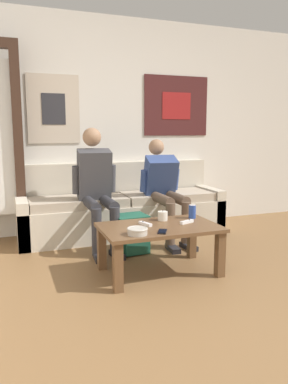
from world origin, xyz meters
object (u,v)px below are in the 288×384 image
at_px(person_seated_adult, 96,184).
at_px(drink_can_blue, 192,212).
at_px(coffee_table, 159,234).
at_px(game_controller_near_right, 187,222).
at_px(person_seated_teen, 164,186).
at_px(backpack, 131,235).
at_px(pillar_candle, 163,216).
at_px(game_controller_near_left, 145,224).
at_px(ceramic_bowl, 137,231).
at_px(couch, 122,210).
at_px(cell_phone, 162,231).

xyz_separation_m(person_seated_adult, drink_can_blue, (0.72, -0.78, -0.19)).
bearing_deg(coffee_table, game_controller_near_right, -0.02).
bearing_deg(person_seated_teen, backpack, -146.36).
xyz_separation_m(drink_can_blue, game_controller_near_right, (-0.13, -0.16, -0.05)).
xyz_separation_m(pillar_candle, game_controller_near_right, (0.16, -0.17, -0.03)).
bearing_deg(game_controller_near_left, person_seated_teen, 57.86).
height_order(coffee_table, person_seated_teen, person_seated_teen).
bearing_deg(game_controller_near_left, game_controller_near_right, -9.30).
xyz_separation_m(person_seated_teen, game_controller_near_left, (-0.55, -0.88, -0.18)).
height_order(person_seated_adult, backpack, person_seated_adult).
distance_m(person_seated_teen, ceramic_bowl, 1.35).
height_order(person_seated_adult, person_seated_teen, person_seated_adult).
xyz_separation_m(couch, person_seated_teen, (0.39, -0.36, 0.32)).
xyz_separation_m(couch, pillar_candle, (0.04, -1.13, 0.17)).
bearing_deg(person_seated_teen, game_controller_near_right, -101.32).
relative_size(person_seated_adult, drink_can_blue, 10.05).
bearing_deg(backpack, person_seated_adult, 129.52).
distance_m(backpack, pillar_candle, 0.54).
bearing_deg(ceramic_bowl, drink_can_blue, 28.04).
xyz_separation_m(couch, game_controller_near_right, (0.20, -1.30, 0.14)).
distance_m(coffee_table, person_seated_adult, 1.04).
bearing_deg(game_controller_near_left, couch, 82.35).
height_order(coffee_table, person_seated_adult, person_seated_adult).
distance_m(coffee_table, person_seated_teen, 1.07).
xyz_separation_m(couch, backpack, (-0.12, -0.70, -0.10)).
xyz_separation_m(ceramic_bowl, pillar_candle, (0.37, 0.37, 0.01)).
height_order(game_controller_near_left, cell_phone, game_controller_near_left).
bearing_deg(pillar_candle, backpack, 109.85).
xyz_separation_m(drink_can_blue, cell_phone, (-0.45, -0.35, -0.06)).
bearing_deg(game_controller_near_left, backpack, 84.62).
relative_size(person_seated_adult, cell_phone, 8.26).
bearing_deg(cell_phone, pillar_candle, 66.73).
bearing_deg(pillar_candle, game_controller_near_right, -47.68).
xyz_separation_m(coffee_table, ceramic_bowl, (-0.27, -0.19, 0.11)).
height_order(drink_can_blue, game_controller_near_right, drink_can_blue).
height_order(coffee_table, drink_can_blue, drink_can_blue).
bearing_deg(couch, game_controller_near_right, -81.34).
relative_size(person_seated_adult, game_controller_near_right, 8.50).
distance_m(drink_can_blue, game_controller_near_right, 0.21).
bearing_deg(cell_phone, drink_can_blue, 38.14).
bearing_deg(game_controller_near_right, person_seated_teen, 78.68).
distance_m(pillar_candle, drink_can_blue, 0.29).
relative_size(person_seated_adult, backpack, 3.26).
bearing_deg(person_seated_adult, cell_phone, -76.59).
xyz_separation_m(backpack, cell_phone, (-0.00, -0.80, 0.24)).
xyz_separation_m(person_seated_adult, game_controller_near_right, (0.58, -0.93, -0.24)).
bearing_deg(person_seated_teen, cell_phone, -113.88).
distance_m(ceramic_bowl, drink_can_blue, 0.75).
height_order(couch, drink_can_blue, couch).
bearing_deg(person_seated_adult, pillar_candle, -60.74).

